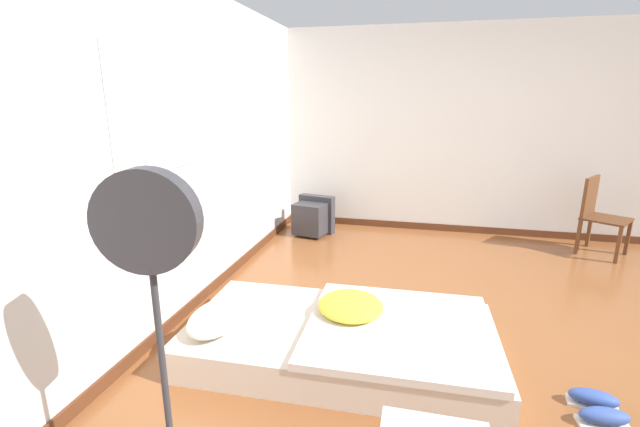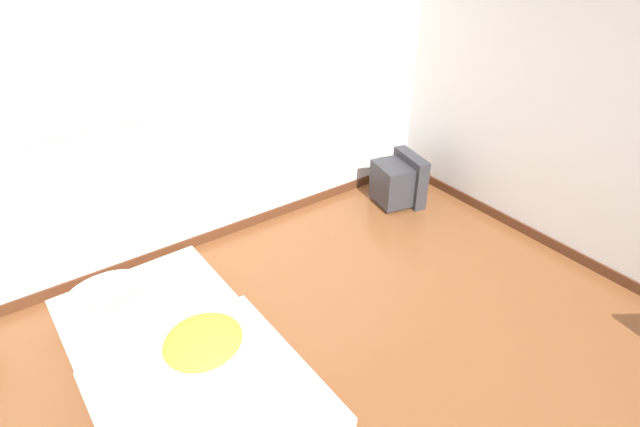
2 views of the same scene
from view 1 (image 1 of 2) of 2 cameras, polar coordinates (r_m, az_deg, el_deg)
name	(u,v)px [view 1 (image 1 of 2)]	position (r m, az deg, el deg)	size (l,w,h in m)	color
ground_plane	(501,334)	(3.61, 22.96, -14.53)	(20.00, 20.00, 0.00)	brown
wall_back	(188,153)	(3.63, -17.18, 7.74)	(7.61, 0.08, 2.60)	silver
wall_right	(477,134)	(5.80, 20.26, 9.94)	(0.08, 7.33, 2.60)	silver
mattress_bed	(342,337)	(3.03, 2.89, -16.12)	(1.14, 2.08, 0.37)	beige
crt_tv	(313,217)	(5.53, -0.98, -0.44)	(0.49, 0.51, 0.49)	#333338
wooden_chair	(597,210)	(5.73, 33.03, 0.39)	(0.60, 0.60, 0.87)	brown
sneaker_pair	(598,408)	(3.03, 33.13, -20.88)	(0.29, 0.27, 0.10)	silver
standing_fan	(153,279)	(1.79, -21.35, -8.09)	(0.35, 0.41, 1.47)	#333338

